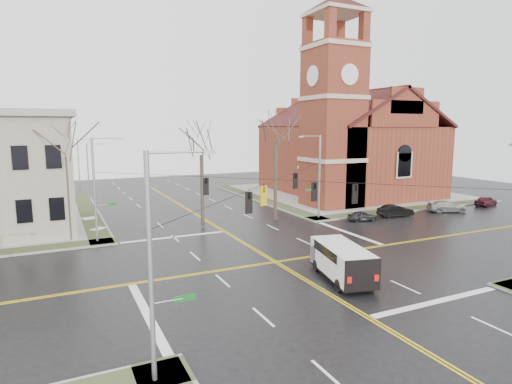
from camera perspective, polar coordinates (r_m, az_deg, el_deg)
name	(u,v)px	position (r m, az deg, el deg)	size (l,w,h in m)	color
ground	(275,262)	(32.42, 2.61, -9.30)	(120.00, 120.00, 0.00)	black
sidewalks	(275,261)	(32.39, 2.61, -9.18)	(80.00, 80.00, 0.17)	gray
road_markings	(275,262)	(32.42, 2.61, -9.29)	(100.00, 100.00, 0.01)	gold
church	(345,138)	(65.19, 11.74, 7.09)	(24.28, 27.48, 27.50)	brown
signal_pole_ne	(318,174)	(46.82, 8.28, 2.37)	(2.75, 0.22, 9.00)	gray
signal_pole_nw	(97,186)	(39.15, -20.50, 0.70)	(2.75, 0.22, 9.00)	gray
signal_pole_sw	(155,262)	(16.79, -13.32, -9.02)	(2.75, 0.22, 9.00)	gray
span_wires	(276,180)	(31.08, 2.69, 1.64)	(23.02, 23.02, 0.03)	black
traffic_signals	(280,191)	(30.60, 3.27, 0.11)	(8.21, 8.26, 1.30)	black
streetlight_north_a	(90,173)	(55.60, -21.32, 2.35)	(2.30, 0.20, 8.00)	gray
streetlight_north_b	(80,161)	(75.50, -22.47, 3.79)	(2.30, 0.20, 8.00)	gray
cargo_van	(341,259)	(29.20, 11.21, -8.73)	(3.61, 6.35, 2.28)	white
parked_car_a	(362,216)	(47.47, 14.00, -3.11)	(1.25, 3.10, 1.06)	black
parked_car_b	(395,211)	(50.70, 18.10, -2.38)	(1.42, 4.07, 1.34)	black
parked_car_c	(447,207)	(55.64, 24.07, -1.78)	(1.83, 4.49, 1.30)	#99999B
parked_car_d	(486,201)	(62.17, 28.32, -1.04)	(1.53, 3.80, 1.30)	#3E111B
tree_nw_far	(65,151)	(40.42, -24.08, 5.05)	(4.00, 4.00, 11.02)	#3B2E25
tree_nw_near	(201,150)	(42.44, -7.29, 5.57)	(4.00, 4.00, 10.71)	#3B2E25
tree_ne	(276,137)	(45.31, 2.65, 7.35)	(4.00, 4.00, 12.41)	#3B2E25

